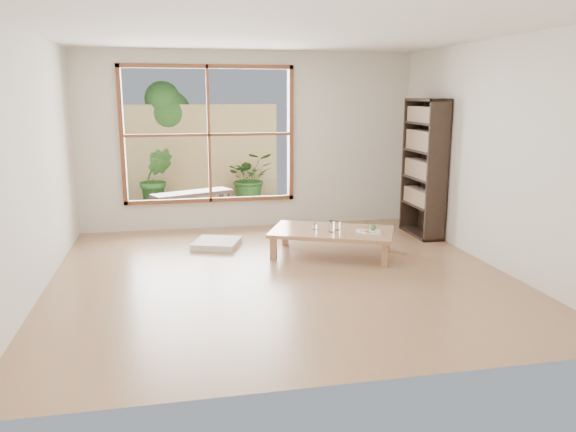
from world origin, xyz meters
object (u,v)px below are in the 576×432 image
object	(u,v)px
bookshelf	(424,168)
food_tray	(369,231)
low_table	(332,233)
garden_bench	(192,195)

from	to	relation	value
bookshelf	food_tray	distance (m)	1.63
low_table	garden_bench	size ratio (longest dim) A/B	1.26
food_tray	garden_bench	world-z (taller)	garden_bench
food_tray	garden_bench	size ratio (longest dim) A/B	0.25
garden_bench	bookshelf	bearing A→B (deg)	-53.13
low_table	food_tray	bearing A→B (deg)	-5.25
bookshelf	garden_bench	distance (m)	3.68
bookshelf	food_tray	xyz separation A→B (m)	(-1.15, -0.99, -0.62)
bookshelf	low_table	bearing A→B (deg)	-153.94
bookshelf	garden_bench	world-z (taller)	bookshelf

